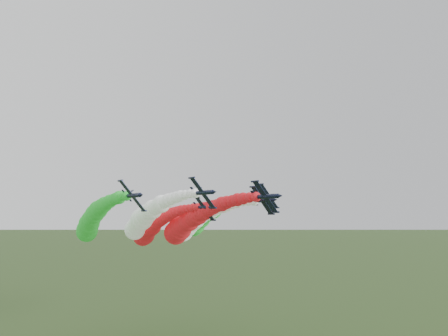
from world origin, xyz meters
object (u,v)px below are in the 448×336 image
(jet_lead, at_px, (188,223))
(jet_outer_right, at_px, (205,218))
(jet_inner_right, at_px, (193,223))
(jet_outer_left, at_px, (92,220))
(jet_inner_left, at_px, (145,218))
(jet_trail, at_px, (151,228))

(jet_lead, xyz_separation_m, jet_outer_right, (18.66, 20.39, 1.19))
(jet_inner_right, bearing_deg, jet_lead, -127.66)
(jet_outer_left, relative_size, jet_outer_right, 0.99)
(jet_inner_left, distance_m, jet_inner_right, 16.84)
(jet_lead, relative_size, jet_outer_left, 1.01)
(jet_outer_left, distance_m, jet_trail, 23.31)
(jet_inner_right, distance_m, jet_outer_right, 16.73)
(jet_outer_right, xyz_separation_m, jet_trail, (-19.03, 2.93, -3.20))
(jet_inner_left, xyz_separation_m, jet_outer_left, (-12.35, 8.36, -0.65))
(jet_lead, relative_size, jet_outer_right, 1.00)
(jet_inner_right, relative_size, jet_trail, 1.00)
(jet_inner_left, height_order, jet_outer_right, jet_outer_right)
(jet_lead, height_order, jet_outer_left, jet_outer_left)
(jet_inner_left, xyz_separation_m, jet_inner_right, (16.71, 1.16, -1.73))
(jet_inner_left, relative_size, jet_inner_right, 1.00)
(jet_inner_left, distance_m, jet_outer_left, 14.93)
(jet_lead, height_order, jet_outer_right, jet_outer_right)
(jet_inner_right, xyz_separation_m, jet_outer_left, (-29.06, 7.20, 1.07))
(jet_inner_right, xyz_separation_m, jet_outer_right, (11.91, 11.64, 1.54))
(jet_inner_left, relative_size, jet_outer_left, 1.00)
(jet_inner_right, relative_size, jet_outer_left, 1.00)
(jet_outer_left, bearing_deg, jet_inner_left, -34.08)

